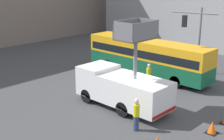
# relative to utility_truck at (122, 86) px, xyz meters

# --- Properties ---
(ground_plane) EXTENTS (120.00, 120.00, 0.00)m
(ground_plane) POSITION_rel_utility_truck_xyz_m (0.62, -0.65, -1.47)
(ground_plane) COLOR #424244
(utility_truck) EXTENTS (2.54, 6.68, 5.93)m
(utility_truck) POSITION_rel_utility_truck_xyz_m (0.00, 0.00, 0.00)
(utility_truck) COLOR white
(utility_truck) RESTS_ON ground_plane
(city_bus) EXTENTS (2.44, 11.81, 3.18)m
(city_bus) POSITION_rel_utility_truck_xyz_m (6.78, 3.10, 0.39)
(city_bus) COLOR #145638
(city_bus) RESTS_ON ground_plane
(traffic_light_pole) EXTENTS (4.10, 3.85, 5.93)m
(traffic_light_pole) POSITION_rel_utility_truck_xyz_m (9.06, -0.08, 2.59)
(traffic_light_pole) COLOR slate
(traffic_light_pole) RESTS_ON ground_plane
(road_worker_near_truck) EXTENTS (0.38, 0.38, 1.95)m
(road_worker_near_truck) POSITION_rel_utility_truck_xyz_m (-1.99, -2.83, -0.49)
(road_worker_near_truck) COLOR navy
(road_worker_near_truck) RESTS_ON ground_plane
(road_worker_directing) EXTENTS (0.38, 0.38, 1.91)m
(road_worker_directing) POSITION_rel_utility_truck_xyz_m (4.43, 1.12, -0.51)
(road_worker_directing) COLOR navy
(road_worker_directing) RESTS_ON ground_plane
(traffic_cone_far_side) EXTENTS (0.63, 0.63, 0.72)m
(traffic_cone_far_side) POSITION_rel_utility_truck_xyz_m (0.68, -6.15, -1.13)
(traffic_cone_far_side) COLOR black
(traffic_cone_far_side) RESTS_ON ground_plane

